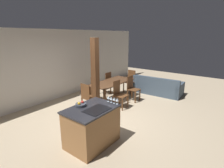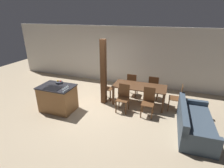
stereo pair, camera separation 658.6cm
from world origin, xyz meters
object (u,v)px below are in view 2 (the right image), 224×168
object	(u,v)px
dining_chair_near_left	(123,97)
dining_chair_near_right	(148,101)
wine_glass_far	(66,87)
timber_post	(103,73)
dining_table	(139,88)
dining_chair_head_end	(106,87)
wine_glass_end	(68,86)
dining_chair_far_left	(132,84)
dining_chair_foot_end	(177,97)
kitchen_island	(58,98)
dining_chair_far_right	(153,87)
wine_glass_middle	(65,88)
fruit_bowl	(59,82)
couch	(194,124)
wine_glass_near	(63,89)

from	to	relation	value
dining_chair_near_left	dining_chair_near_right	distance (m)	0.87
wine_glass_far	timber_post	world-z (taller)	timber_post
dining_table	dining_chair_head_end	world-z (taller)	dining_chair_head_end
dining_chair_near_right	timber_post	bearing A→B (deg)	169.48
wine_glass_far	wine_glass_end	world-z (taller)	same
dining_chair_far_left	dining_chair_foot_end	xyz separation A→B (m)	(1.78, -0.64, 0.00)
kitchen_island	dining_chair_far_right	bearing A→B (deg)	33.79
wine_glass_far	dining_chair_far_right	bearing A→B (deg)	41.15
kitchen_island	wine_glass_middle	world-z (taller)	wine_glass_middle
dining_chair_head_end	dining_chair_foot_end	bearing A→B (deg)	-90.00
fruit_bowl	dining_table	xyz separation A→B (m)	(2.67, 1.12, -0.31)
kitchen_island	dining_chair_foot_end	bearing A→B (deg)	19.38
dining_chair_near_left	dining_chair_head_end	world-z (taller)	same
dining_table	dining_chair_near_right	bearing A→B (deg)	-56.06
dining_chair_head_end	wine_glass_end	bearing A→B (deg)	153.17
dining_chair_far_right	wine_glass_end	bearing A→B (deg)	40.01
wine_glass_far	dining_chair_far_right	world-z (taller)	wine_glass_far
wine_glass_end	timber_post	distance (m)	1.40
fruit_bowl	dining_chair_near_left	bearing A→B (deg)	12.05
dining_chair_far_right	wine_glass_far	bearing A→B (deg)	41.15
fruit_bowl	dining_chair_far_left	bearing A→B (deg)	38.33
wine_glass_far	dining_chair_near_right	size ratio (longest dim) A/B	0.15
dining_chair_near_right	dining_chair_far_right	distance (m)	1.29
wine_glass_end	dining_chair_foot_end	world-z (taller)	wine_glass_end
dining_table	dining_chair_foot_end	world-z (taller)	dining_chair_foot_end
dining_chair_foot_end	couch	size ratio (longest dim) A/B	0.47
wine_glass_near	wine_glass_end	size ratio (longest dim) A/B	1.00
dining_chair_far_right	dining_chair_foot_end	size ratio (longest dim) A/B	1.00
dining_chair_foot_end	kitchen_island	bearing A→B (deg)	-70.62
dining_chair_near_right	dining_chair_foot_end	size ratio (longest dim) A/B	1.00
wine_glass_end	dining_chair_far_right	size ratio (longest dim) A/B	0.15
fruit_bowl	wine_glass_near	distance (m)	0.84
kitchen_island	couch	distance (m)	4.45
wine_glass_near	dining_chair_far_left	bearing A→B (deg)	55.18
wine_glass_middle	timber_post	bearing A→B (deg)	59.09
wine_glass_middle	dining_table	bearing A→B (deg)	38.23
dining_chair_near_left	couch	distance (m)	2.33
dining_table	dining_chair_far_left	bearing A→B (deg)	123.94
dining_table	timber_post	size ratio (longest dim) A/B	0.80
wine_glass_far	dining_chair_foot_end	distance (m)	3.80
dining_chair_foot_end	dining_chair_head_end	bearing A→B (deg)	-90.00
wine_glass_near	dining_chair_far_left	xyz separation A→B (m)	(1.65, 2.37, -0.53)
wine_glass_far	dining_chair_near_left	world-z (taller)	wine_glass_far
timber_post	kitchen_island	bearing A→B (deg)	-140.87
dining_table	timber_post	xyz separation A→B (m)	(-1.30, -0.32, 0.56)
couch	dining_table	bearing A→B (deg)	56.38
dining_table	couch	bearing A→B (deg)	-31.34
kitchen_island	wine_glass_end	distance (m)	0.77
wine_glass_near	couch	size ratio (longest dim) A/B	0.07
wine_glass_middle	dining_table	xyz separation A→B (m)	(2.09, 1.64, -0.38)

